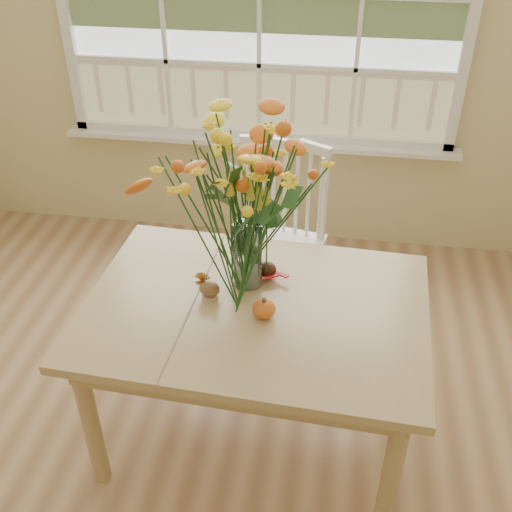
# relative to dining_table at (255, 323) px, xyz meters

# --- Properties ---
(wall_back) EXTENTS (4.00, 0.02, 2.70)m
(wall_back) POSITION_rel_dining_table_xyz_m (-0.23, 1.65, 0.73)
(wall_back) COLOR beige
(wall_back) RESTS_ON floor
(dining_table) EXTENTS (1.38, 1.02, 0.71)m
(dining_table) POSITION_rel_dining_table_xyz_m (0.00, 0.00, 0.00)
(dining_table) COLOR tan
(dining_table) RESTS_ON floor
(windsor_chair) EXTENTS (0.54, 0.52, 1.00)m
(windsor_chair) POSITION_rel_dining_table_xyz_m (-0.00, 0.80, -0.07)
(windsor_chair) COLOR white
(windsor_chair) RESTS_ON floor
(flower_vase) EXTENTS (0.57, 0.57, 0.67)m
(flower_vase) POSITION_rel_dining_table_xyz_m (-0.05, 0.14, 0.50)
(flower_vase) COLOR white
(flower_vase) RESTS_ON dining_table
(pumpkin) EXTENTS (0.09, 0.09, 0.07)m
(pumpkin) POSITION_rel_dining_table_xyz_m (0.04, -0.06, 0.13)
(pumpkin) COLOR #D55219
(pumpkin) RESTS_ON dining_table
(turkey_figurine) EXTENTS (0.09, 0.07, 0.10)m
(turkey_figurine) POSITION_rel_dining_table_xyz_m (-0.19, 0.02, 0.13)
(turkey_figurine) COLOR #CCB78C
(turkey_figurine) RESTS_ON dining_table
(dark_gourd) EXTENTS (0.12, 0.07, 0.07)m
(dark_gourd) POSITION_rel_dining_table_xyz_m (0.02, 0.19, 0.12)
(dark_gourd) COLOR #38160F
(dark_gourd) RESTS_ON dining_table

